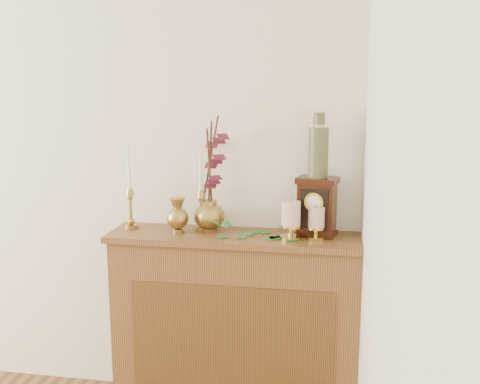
% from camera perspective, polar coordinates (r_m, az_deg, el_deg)
% --- Properties ---
extents(console_shelf, '(1.24, 0.34, 0.93)m').
position_cam_1_polar(console_shelf, '(2.88, -0.43, -13.81)').
color(console_shelf, brown).
rests_on(console_shelf, ground).
extents(candlestick_left, '(0.07, 0.07, 0.42)m').
position_cam_1_polar(candlestick_left, '(2.85, -11.09, -0.96)').
color(candlestick_left, '#A48441').
rests_on(candlestick_left, console_shelf).
extents(candlestick_center, '(0.07, 0.07, 0.41)m').
position_cam_1_polar(candlestick_center, '(2.78, -3.98, -1.14)').
color(candlestick_center, '#A48441').
rests_on(candlestick_center, console_shelf).
extents(bud_vase, '(0.11, 0.11, 0.17)m').
position_cam_1_polar(bud_vase, '(2.74, -6.36, -2.41)').
color(bud_vase, '#A48441').
rests_on(bud_vase, console_shelf).
extents(ginger_jar, '(0.24, 0.25, 0.57)m').
position_cam_1_polar(ginger_jar, '(2.77, -2.67, 1.38)').
color(ginger_jar, '#A48441').
rests_on(ginger_jar, console_shelf).
extents(pillar_candle_left, '(0.10, 0.10, 0.19)m').
position_cam_1_polar(pillar_candle_left, '(2.61, 5.18, -2.68)').
color(pillar_candle_left, gold).
rests_on(pillar_candle_left, console_shelf).
extents(pillar_candle_right, '(0.09, 0.09, 0.16)m').
position_cam_1_polar(pillar_candle_right, '(2.63, 7.75, -2.97)').
color(pillar_candle_right, gold).
rests_on(pillar_candle_right, console_shelf).
extents(ivy_garland, '(0.41, 0.20, 0.08)m').
position_cam_1_polar(ivy_garland, '(2.67, 1.67, -4.30)').
color(ivy_garland, '#2A6C29').
rests_on(ivy_garland, console_shelf).
extents(mantel_clock, '(0.21, 0.17, 0.28)m').
position_cam_1_polar(mantel_clock, '(2.69, 7.80, -1.54)').
color(mantel_clock, '#35170A').
rests_on(mantel_clock, console_shelf).
extents(ceramic_vase, '(0.09, 0.09, 0.30)m').
position_cam_1_polar(ceramic_vase, '(2.65, 7.97, 4.39)').
color(ceramic_vase, '#1B372C').
rests_on(ceramic_vase, mantel_clock).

